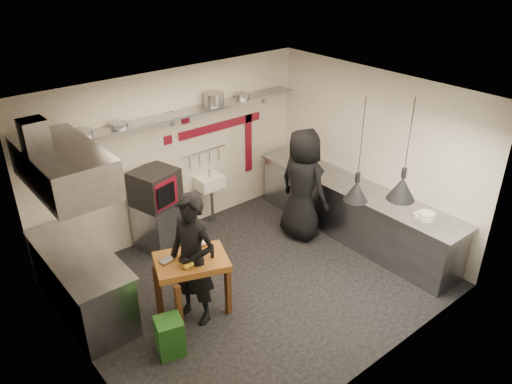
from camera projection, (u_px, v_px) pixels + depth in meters
floor at (255, 284)px, 7.40m from camera, size 5.00×5.00×0.00m
ceiling at (255, 101)px, 6.11m from camera, size 5.00×5.00×0.00m
wall_back at (174, 154)px, 8.19m from camera, size 5.00×0.04×2.80m
wall_front at (380, 274)px, 5.32m from camera, size 5.00×0.04×2.80m
wall_left at (76, 272)px, 5.35m from camera, size 0.04×4.20×2.80m
wall_right at (373, 155)px, 8.17m from camera, size 0.04×4.20×2.80m
red_band_horiz at (221, 126)px, 8.59m from camera, size 1.70×0.02×0.14m
red_band_vert at (249, 143)px, 9.15m from camera, size 0.14×0.02×1.10m
red_tile_a at (186, 119)px, 8.07m from camera, size 0.14×0.02×0.14m
red_tile_b at (168, 140)px, 7.99m from camera, size 0.14×0.02×0.14m
back_shelf at (177, 115)px, 7.74m from camera, size 4.60×0.34×0.04m
shelf_bracket_left at (52, 148)px, 6.81m from camera, size 0.04×0.06×0.24m
shelf_bracket_mid at (172, 119)px, 7.89m from camera, size 0.04×0.06×0.24m
shelf_bracket_right at (264, 96)px, 8.96m from camera, size 0.04×0.06×0.24m
pan_far_left at (83, 133)px, 6.86m from camera, size 0.28×0.28×0.09m
pan_mid_left at (119, 125)px, 7.17m from camera, size 0.32×0.32×0.07m
stock_pot at (214, 99)px, 8.08m from camera, size 0.37×0.37×0.20m
pan_right at (243, 96)px, 8.45m from camera, size 0.30×0.30×0.08m
oven_stand at (160, 224)px, 8.17m from camera, size 0.83×0.79×0.80m
combi_oven at (155, 188)px, 7.80m from camera, size 0.77×0.74×0.58m
oven_door at (166, 194)px, 7.62m from camera, size 0.45×0.15×0.46m
oven_glass at (166, 195)px, 7.57m from camera, size 0.35×0.11×0.34m
hand_sink at (210, 182)px, 8.67m from camera, size 0.46×0.34×0.22m
sink_tap at (209, 173)px, 8.58m from camera, size 0.03×0.03×0.14m
sink_drain at (212, 205)px, 8.84m from camera, size 0.06×0.06×0.66m
utensil_rail at (204, 151)px, 8.51m from camera, size 0.90×0.02×0.02m
counter_right at (354, 212)px, 8.41m from camera, size 0.70×3.80×0.90m
counter_right_top at (356, 187)px, 8.19m from camera, size 0.76×3.90×0.03m
plate_stack at (427, 216)px, 7.23m from camera, size 0.26×0.26×0.11m
small_bowl_right at (420, 215)px, 7.30m from camera, size 0.19×0.19×0.05m
counter_left at (82, 283)px, 6.70m from camera, size 0.70×1.90×0.90m
counter_left_top at (77, 254)px, 6.49m from camera, size 0.76×2.00×0.03m
extractor_hood at (64, 167)px, 5.94m from camera, size 0.78×1.60×0.50m
hood_duct at (35, 141)px, 5.62m from camera, size 0.28×0.28×0.50m
green_bin at (170, 336)px, 6.09m from camera, size 0.39×0.39×0.50m
prep_table at (193, 287)px, 6.60m from camera, size 1.09×0.93×0.92m
cutting_board at (192, 255)px, 6.43m from camera, size 0.38×0.33×0.02m
pepper_mill at (212, 251)px, 6.37m from camera, size 0.05×0.05×0.20m
lemon_a at (187, 266)px, 6.18m from camera, size 0.10×0.10×0.08m
lemon_b at (191, 264)px, 6.22m from camera, size 0.08×0.08×0.07m
veg_ball at (188, 247)px, 6.53m from camera, size 0.14×0.14×0.10m
steel_tray at (167, 260)px, 6.33m from camera, size 0.20×0.14×0.03m
bowl at (202, 242)px, 6.69m from camera, size 0.22×0.22×0.06m
heat_lamp_near at (361, 150)px, 6.67m from camera, size 0.44×0.44×1.51m
heat_lamp_far at (407, 151)px, 6.59m from camera, size 0.47×0.47×1.46m
chef_left at (193, 260)px, 6.35m from camera, size 0.65×0.79×1.85m
chef_right at (303, 185)px, 8.18m from camera, size 0.67×0.98×1.92m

